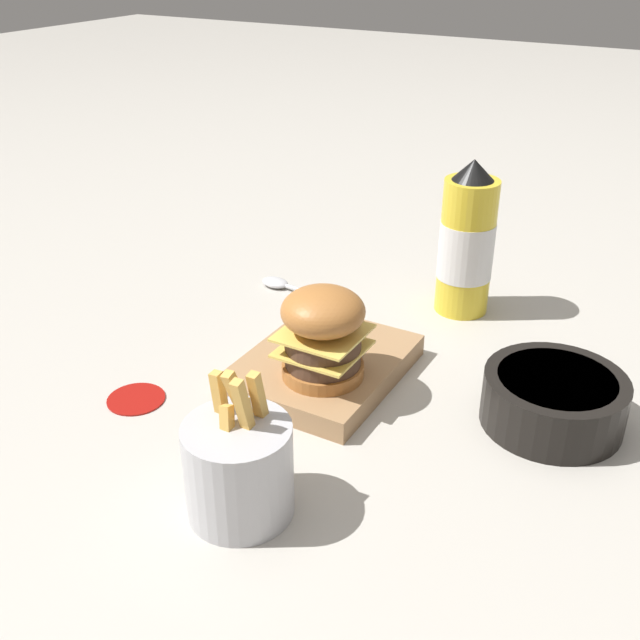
{
  "coord_description": "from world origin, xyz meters",
  "views": [
    {
      "loc": [
        0.71,
        0.39,
        0.5
      ],
      "look_at": [
        0.02,
        -0.0,
        0.08
      ],
      "focal_mm": 42.0,
      "sensor_mm": 36.0,
      "label": 1
    }
  ],
  "objects_px": {
    "serving_board": "(320,365)",
    "side_bowl": "(554,399)",
    "spoon": "(283,285)",
    "burger": "(323,333)",
    "fries_basket": "(239,467)",
    "ketchup_bottle": "(466,244)"
  },
  "relations": [
    {
      "from": "serving_board",
      "to": "burger",
      "type": "relative_size",
      "value": 2.01
    },
    {
      "from": "burger",
      "to": "fries_basket",
      "type": "distance_m",
      "value": 0.22
    },
    {
      "from": "fries_basket",
      "to": "ketchup_bottle",
      "type": "bearing_deg",
      "value": 175.96
    },
    {
      "from": "serving_board",
      "to": "ketchup_bottle",
      "type": "height_order",
      "value": "ketchup_bottle"
    },
    {
      "from": "burger",
      "to": "side_bowl",
      "type": "height_order",
      "value": "burger"
    },
    {
      "from": "side_bowl",
      "to": "spoon",
      "type": "height_order",
      "value": "side_bowl"
    },
    {
      "from": "burger",
      "to": "fries_basket",
      "type": "bearing_deg",
      "value": 7.75
    },
    {
      "from": "serving_board",
      "to": "burger",
      "type": "distance_m",
      "value": 0.08
    },
    {
      "from": "side_bowl",
      "to": "ketchup_bottle",
      "type": "bearing_deg",
      "value": -139.37
    },
    {
      "from": "serving_board",
      "to": "spoon",
      "type": "height_order",
      "value": "serving_board"
    },
    {
      "from": "serving_board",
      "to": "side_bowl",
      "type": "height_order",
      "value": "side_bowl"
    },
    {
      "from": "side_bowl",
      "to": "spoon",
      "type": "distance_m",
      "value": 0.47
    },
    {
      "from": "burger",
      "to": "side_bowl",
      "type": "xyz_separation_m",
      "value": [
        -0.08,
        0.25,
        -0.05
      ]
    },
    {
      "from": "burger",
      "to": "side_bowl",
      "type": "bearing_deg",
      "value": 107.24
    },
    {
      "from": "serving_board",
      "to": "side_bowl",
      "type": "xyz_separation_m",
      "value": [
        -0.04,
        0.28,
        0.02
      ]
    },
    {
      "from": "burger",
      "to": "ketchup_bottle",
      "type": "distance_m",
      "value": 0.3
    },
    {
      "from": "serving_board",
      "to": "spoon",
      "type": "xyz_separation_m",
      "value": [
        -0.19,
        -0.17,
        -0.01
      ]
    },
    {
      "from": "fries_basket",
      "to": "spoon",
      "type": "xyz_separation_m",
      "value": [
        -0.44,
        -0.23,
        -0.04
      ]
    },
    {
      "from": "ketchup_bottle",
      "to": "fries_basket",
      "type": "bearing_deg",
      "value": -4.04
    },
    {
      "from": "serving_board",
      "to": "ketchup_bottle",
      "type": "xyz_separation_m",
      "value": [
        -0.26,
        0.09,
        0.09
      ]
    },
    {
      "from": "burger",
      "to": "side_bowl",
      "type": "distance_m",
      "value": 0.27
    },
    {
      "from": "fries_basket",
      "to": "serving_board",
      "type": "bearing_deg",
      "value": -167.83
    }
  ]
}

